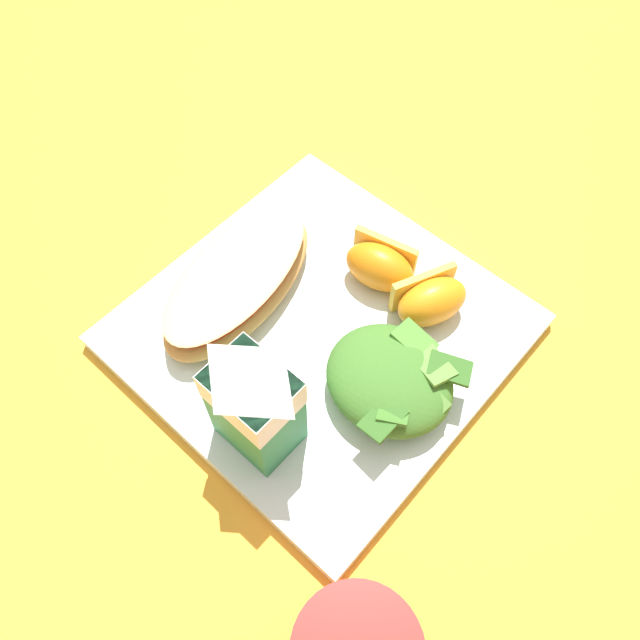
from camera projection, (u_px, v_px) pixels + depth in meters
ground at (320, 336)px, 0.54m from camera, size 3.00×3.00×0.00m
white_plate at (320, 331)px, 0.53m from camera, size 0.28×0.28×0.02m
cheesy_pizza_bread at (238, 280)px, 0.53m from camera, size 0.11×0.18×0.04m
green_salad_pile at (390, 379)px, 0.48m from camera, size 0.10×0.10×0.04m
milk_carton at (254, 400)px, 0.43m from camera, size 0.06×0.05×0.11m
orange_wedge_front at (431, 300)px, 0.51m from camera, size 0.06×0.07×0.04m
orange_wedge_middle at (380, 266)px, 0.53m from camera, size 0.07×0.05×0.04m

